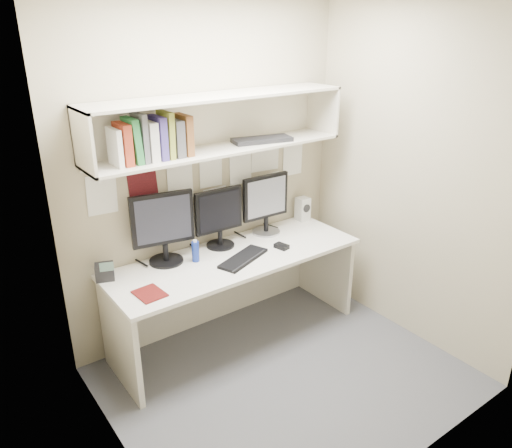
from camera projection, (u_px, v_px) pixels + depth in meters
floor at (286, 377)px, 3.62m from camera, size 2.40×2.00×0.01m
wall_back at (208, 173)px, 3.87m from camera, size 2.40×0.02×2.60m
wall_front at (426, 270)px, 2.38m from camera, size 2.40×0.02×2.60m
wall_left at (105, 261)px, 2.47m from camera, size 0.02×2.00×2.60m
wall_right at (413, 177)px, 3.78m from camera, size 0.02×2.00×2.60m
desk at (235, 296)px, 3.96m from camera, size 2.00×0.70×0.73m
overhead_hutch at (216, 122)px, 3.61m from camera, size 2.00×0.38×0.40m
pinned_papers at (209, 180)px, 3.88m from camera, size 1.92×0.01×0.48m
monitor_left at (163, 226)px, 3.62m from camera, size 0.46×0.25×0.54m
monitor_center at (219, 216)px, 3.89m from camera, size 0.41×0.22×0.47m
monitor_right at (266, 202)px, 4.14m from camera, size 0.43×0.24×0.50m
keyboard at (243, 258)px, 3.75m from camera, size 0.48×0.31×0.02m
mouse at (282, 246)px, 3.94m from camera, size 0.09×0.12×0.03m
speaker at (303, 209)px, 4.47m from camera, size 0.11×0.11×0.21m
blue_bottle at (195, 251)px, 3.70m from camera, size 0.06×0.06×0.17m
maroon_notebook at (150, 294)px, 3.28m from camera, size 0.19×0.22×0.01m
desk_phone at (105, 272)px, 3.45m from camera, size 0.15×0.15×0.15m
book_stack at (152, 139)px, 3.28m from camera, size 0.54×0.20×0.32m
hutch_tray at (262, 140)px, 3.80m from camera, size 0.48×0.27×0.03m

